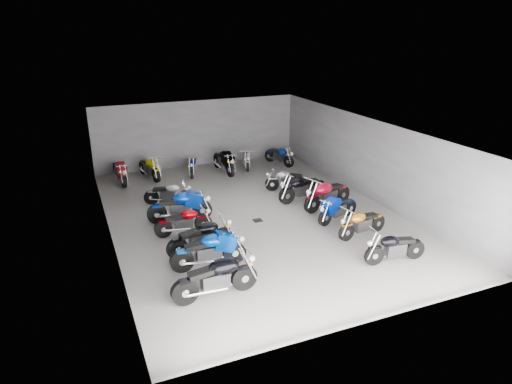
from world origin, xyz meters
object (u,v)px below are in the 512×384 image
Objects in this scene: motorcycle_back_a at (120,171)px; motorcycle_back_f at (279,155)px; motorcycle_right_c at (337,208)px; motorcycle_back_d at (224,161)px; motorcycle_left_d at (184,221)px; motorcycle_right_b at (362,223)px; motorcycle_right_a at (394,247)px; motorcycle_left_a at (216,277)px; motorcycle_right_e at (303,188)px; drain_grate at (258,220)px; motorcycle_back_b at (150,167)px; motorcycle_back_c at (193,165)px; motorcycle_left_f at (168,193)px; motorcycle_right_f at (287,180)px; motorcycle_left_c at (201,237)px; motorcycle_right_d at (327,194)px; motorcycle_back_e at (247,159)px; motorcycle_left_e at (180,207)px; motorcycle_left_b at (210,250)px.

motorcycle_back_f is (7.70, -0.22, -0.05)m from motorcycle_back_a.
motorcycle_back_d reaches higher than motorcycle_right_c.
motorcycle_right_b reaches higher than motorcycle_left_d.
motorcycle_back_d reaches higher than motorcycle_right_a.
motorcycle_right_e is at bearing 132.15° from motorcycle_left_a.
drain_grate is 7.05m from motorcycle_back_f.
motorcycle_back_b is 1.19× the size of motorcycle_back_c.
motorcycle_right_e reaches higher than motorcycle_right_c.
motorcycle_back_d is at bearing 153.23° from motorcycle_left_d.
motorcycle_left_f is at bearing 65.11° from motorcycle_right_e.
motorcycle_right_c is (5.20, -3.88, 0.02)m from motorcycle_left_f.
motorcycle_right_f is 3.78m from motorcycle_back_d.
motorcycle_right_f is 0.99× the size of motorcycle_back_f.
motorcycle_right_d is at bearing 99.91° from motorcycle_left_c.
motorcycle_left_c is at bearing 9.59° from motorcycle_left_d.
motorcycle_back_b is 1.97m from motorcycle_back_c.
motorcycle_right_d is at bearing 119.13° from motorcycle_back_b.
motorcycle_left_c is at bearing 112.05° from motorcycle_right_e.
motorcycle_left_f is 5.65m from motorcycle_back_e.
motorcycle_right_a is 1.03× the size of motorcycle_back_f.
motorcycle_left_f is (0.28, 6.84, -0.11)m from motorcycle_left_a.
motorcycle_right_e is 5.01m from motorcycle_back_f.
motorcycle_right_b is at bearing 69.20° from motorcycle_left_d.
motorcycle_left_a is 1.10× the size of motorcycle_back_b.
motorcycle_back_e is 1.72m from motorcycle_back_f.
motorcycle_right_a is 1.00× the size of motorcycle_right_b.
motorcycle_right_d reaches higher than motorcycle_back_e.
motorcycle_back_c is at bearing 58.82° from motorcycle_right_f.
motorcycle_back_f is (1.29, 4.85, -0.07)m from motorcycle_right_e.
motorcycle_back_b is (-5.28, 7.40, 0.04)m from motorcycle_right_c.
motorcycle_right_b is 1.39m from motorcycle_right_c.
motorcycle_right_a is 1.10× the size of motorcycle_back_c.
motorcycle_left_e is at bearing 173.95° from motorcycle_left_a.
motorcycle_left_b is 6.21m from motorcycle_right_e.
motorcycle_back_c is at bearing 25.63° from motorcycle_right_e.
motorcycle_right_e reaches higher than motorcycle_back_e.
motorcycle_right_c is at bearing -6.51° from motorcycle_right_b.
drain_grate is 2.73m from motorcycle_right_e.
motorcycle_back_d reaches higher than motorcycle_left_b.
motorcycle_right_d reaches higher than motorcycle_back_b.
motorcycle_right_b is 8.62m from motorcycle_back_e.
motorcycle_back_f is at bearing 133.32° from motorcycle_left_c.
motorcycle_back_a reaches higher than motorcycle_right_f.
motorcycle_right_f is at bearing 114.34° from motorcycle_left_e.
motorcycle_left_b is at bearing 94.00° from motorcycle_back_a.
motorcycle_left_d is at bearing 134.83° from motorcycle_right_f.
motorcycle_right_b is at bearing 103.45° from motorcycle_left_a.
motorcycle_right_b is at bearing 68.72° from motorcycle_left_f.
motorcycle_right_b is at bearing 64.89° from motorcycle_back_f.
drain_grate is 0.14× the size of motorcycle_left_a.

